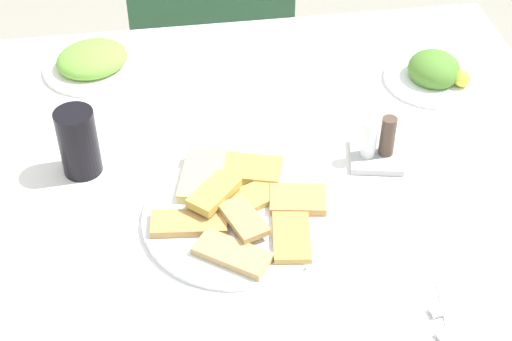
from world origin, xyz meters
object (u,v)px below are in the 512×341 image
at_px(salad_plate_rice, 434,73).
at_px(dining_chair, 218,58).
at_px(pide_platter, 237,211).
at_px(fork, 497,318).
at_px(condiment_caddy, 377,147).
at_px(spoon, 488,298).
at_px(soda_can, 78,142).
at_px(salad_plate_greens, 92,61).
at_px(dining_table, 268,195).
at_px(paper_napkin, 492,310).

bearing_deg(salad_plate_rice, dining_chair, 123.54).
height_order(pide_platter, fork, pide_platter).
distance_m(dining_chair, condiment_caddy, 0.85).
bearing_deg(salad_plate_rice, pide_platter, -143.74).
height_order(dining_chair, fork, dining_chair).
distance_m(salad_plate_rice, condiment_caddy, 0.27).
distance_m(pide_platter, spoon, 0.40).
xyz_separation_m(dining_chair, fork, (0.28, -1.14, 0.27)).
bearing_deg(soda_can, condiment_caddy, -5.29).
bearing_deg(salad_plate_rice, condiment_caddy, -129.30).
height_order(pide_platter, salad_plate_greens, salad_plate_greens).
bearing_deg(dining_table, spoon, -53.19).
bearing_deg(paper_napkin, condiment_caddy, 102.28).
distance_m(salad_plate_greens, salad_plate_rice, 0.68).
bearing_deg(condiment_caddy, fork, -78.31).
xyz_separation_m(pide_platter, salad_plate_greens, (-0.23, 0.46, 0.01)).
relative_size(paper_napkin, fork, 0.74).
relative_size(salad_plate_rice, fork, 0.99).
bearing_deg(fork, spoon, 76.90).
distance_m(pide_platter, salad_plate_rice, 0.54).
xyz_separation_m(salad_plate_greens, spoon, (0.56, -0.68, -0.01)).
distance_m(salad_plate_greens, paper_napkin, 0.90).
distance_m(dining_table, fork, 0.47).
xyz_separation_m(dining_table, soda_can, (-0.32, 0.03, 0.14)).
height_order(dining_table, pide_platter, pide_platter).
height_order(pide_platter, condiment_caddy, condiment_caddy).
distance_m(dining_table, pide_platter, 0.17).
relative_size(paper_napkin, spoon, 0.78).
bearing_deg(soda_can, dining_table, -4.68).
height_order(dining_chair, soda_can, dining_chair).
bearing_deg(spoon, paper_napkin, -98.75).
relative_size(dining_chair, fork, 4.64).
height_order(pide_platter, soda_can, soda_can).
xyz_separation_m(dining_chair, condiment_caddy, (0.20, -0.77, 0.30)).
xyz_separation_m(dining_chair, salad_plate_greens, (-0.29, -0.42, 0.29)).
bearing_deg(soda_can, salad_plate_greens, 87.23).
relative_size(dining_chair, soda_can, 7.28).
bearing_deg(condiment_caddy, dining_table, 173.68).
bearing_deg(fork, dining_table, 111.06).
bearing_deg(soda_can, salad_plate_rice, 13.70).
bearing_deg(salad_plate_greens, pide_platter, -63.43).
xyz_separation_m(dining_table, salad_plate_rice, (0.36, 0.19, 0.10)).
distance_m(salad_plate_greens, soda_can, 0.31).
bearing_deg(dining_table, condiment_caddy, -6.32).
xyz_separation_m(pide_platter, paper_napkin, (0.33, -0.24, -0.01)).
relative_size(dining_table, spoon, 6.14).
bearing_deg(soda_can, dining_chair, 67.30).
bearing_deg(condiment_caddy, salad_plate_greens, 143.97).
height_order(paper_napkin, fork, fork).
xyz_separation_m(dining_chair, spoon, (0.28, -1.10, 0.27)).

